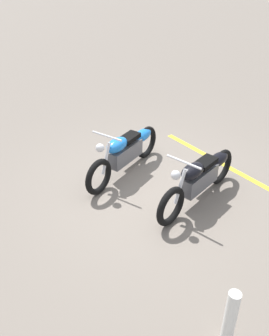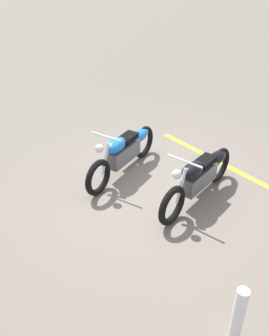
% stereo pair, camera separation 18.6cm
% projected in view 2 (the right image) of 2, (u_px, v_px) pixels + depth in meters
% --- Properties ---
extents(ground_plane, '(60.00, 60.00, 0.00)m').
position_uv_depth(ground_plane, '(154.00, 188.00, 6.87)').
color(ground_plane, slate).
extents(motorcycle_bright_foreground, '(2.20, 0.78, 1.04)m').
position_uv_depth(motorcycle_bright_foreground, '(124.00, 151.00, 7.09)').
color(motorcycle_bright_foreground, black).
rests_on(motorcycle_bright_foreground, ground).
extents(motorcycle_dark_foreground, '(2.23, 0.64, 1.04)m').
position_uv_depth(motorcycle_dark_foreground, '(200.00, 176.00, 6.36)').
color(motorcycle_dark_foreground, black).
rests_on(motorcycle_dark_foreground, ground).
extents(bollard_post, '(0.14, 0.14, 0.82)m').
position_uv_depth(bollard_post, '(238.00, 316.00, 4.08)').
color(bollard_post, white).
rests_on(bollard_post, ground).
extents(parking_stripe_near, '(0.43, 3.20, 0.01)m').
position_uv_depth(parking_stripe_near, '(219.00, 162.00, 7.64)').
color(parking_stripe_near, yellow).
rests_on(parking_stripe_near, ground).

